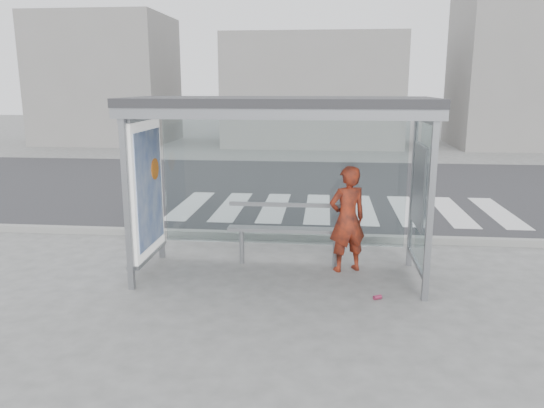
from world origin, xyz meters
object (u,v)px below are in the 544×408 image
at_px(bus_shelter, 254,143).
at_px(person, 347,219).
at_px(soda_can, 377,297).
at_px(bench, 288,229).

distance_m(bus_shelter, person, 1.83).
bearing_deg(bus_shelter, soda_can, -24.33).
xyz_separation_m(person, soda_can, (0.38, -1.10, -0.78)).
relative_size(person, soda_can, 14.77).
bearing_deg(soda_can, bench, 135.18).
height_order(bus_shelter, soda_can, bus_shelter).
bearing_deg(person, bench, -34.70).
distance_m(bench, soda_can, 1.90).
xyz_separation_m(bus_shelter, bench, (0.47, 0.49, -1.41)).
relative_size(bus_shelter, soda_can, 38.61).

